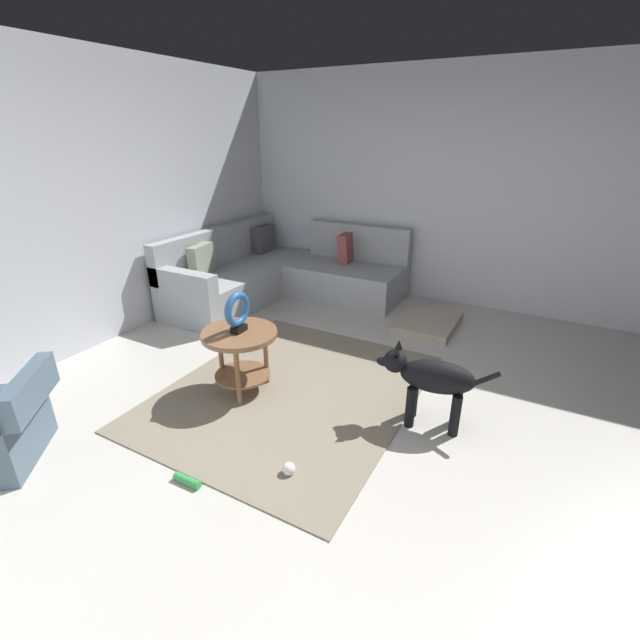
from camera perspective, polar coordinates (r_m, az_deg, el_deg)
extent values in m
cube|color=beige|center=(3.35, 5.49, -14.19)|extent=(6.00, 6.00, 0.10)
cube|color=silver|center=(4.69, -29.74, 12.61)|extent=(6.00, 0.12, 2.70)
cube|color=silver|center=(5.53, 18.82, 15.60)|extent=(0.12, 6.00, 2.70)
cube|color=gray|center=(3.70, -3.64, -9.12)|extent=(2.30, 1.90, 0.01)
cube|color=#9EA3A8|center=(5.69, -9.86, 4.82)|extent=(2.20, 0.85, 0.42)
cube|color=#9EA3A8|center=(5.79, -12.98, 9.44)|extent=(2.20, 0.14, 0.46)
cube|color=#9EA3A8|center=(5.66, 3.46, 5.06)|extent=(0.85, 1.40, 0.42)
cube|color=#9EA3A8|center=(5.86, 5.08, 10.10)|extent=(0.14, 1.40, 0.46)
cube|color=#9EA3A8|center=(4.88, -17.48, 4.90)|extent=(0.16, 0.85, 0.22)
cube|color=#4C4C56|center=(6.28, -7.36, 10.34)|extent=(0.38, 0.15, 0.39)
cube|color=gray|center=(5.35, -15.19, 7.43)|extent=(0.40, 0.19, 0.38)
cube|color=#994C47|center=(5.78, 3.53, 9.35)|extent=(0.39, 0.19, 0.39)
cube|color=#4C6070|center=(3.30, -33.64, -7.56)|extent=(0.53, 0.45, 0.22)
cylinder|color=brown|center=(3.51, -10.47, -1.77)|extent=(0.60, 0.60, 0.04)
cylinder|color=brown|center=(3.68, -10.05, -7.00)|extent=(0.45, 0.45, 0.02)
cylinder|color=brown|center=(3.76, -12.76, -4.81)|extent=(0.04, 0.04, 0.50)
cylinder|color=brown|center=(3.44, -10.66, -7.37)|extent=(0.04, 0.04, 0.50)
cylinder|color=brown|center=(3.70, -7.05, -4.83)|extent=(0.04, 0.04, 0.50)
cube|color=black|center=(3.49, -10.52, -1.10)|extent=(0.12, 0.08, 0.05)
torus|color=#265999|center=(3.43, -10.72, 1.38)|extent=(0.28, 0.06, 0.28)
cube|color=#B2A38E|center=(4.97, 13.85, -0.33)|extent=(0.80, 0.60, 0.09)
cylinder|color=black|center=(3.28, 11.69, -11.05)|extent=(0.07, 0.07, 0.32)
cylinder|color=black|center=(3.40, 12.05, -9.77)|extent=(0.07, 0.07, 0.32)
cylinder|color=black|center=(3.27, 17.20, -11.83)|extent=(0.07, 0.07, 0.32)
cylinder|color=black|center=(3.39, 17.35, -10.51)|extent=(0.07, 0.07, 0.32)
ellipsoid|color=black|center=(3.20, 15.01, -7.17)|extent=(0.30, 0.55, 0.24)
sphere|color=black|center=(3.19, 9.78, -5.28)|extent=(0.17, 0.17, 0.17)
ellipsoid|color=black|center=(3.21, 8.41, -5.39)|extent=(0.09, 0.13, 0.07)
cone|color=black|center=(3.10, 9.96, -3.82)|extent=(0.06, 0.06, 0.07)
cone|color=black|center=(3.18, 10.25, -3.11)|extent=(0.06, 0.06, 0.07)
cylinder|color=black|center=(3.19, 20.66, -7.28)|extent=(0.07, 0.20, 0.16)
sphere|color=silver|center=(2.90, -4.09, -18.78)|extent=(0.08, 0.08, 0.08)
cylinder|color=green|center=(2.96, -16.92, -19.37)|extent=(0.05, 0.19, 0.05)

